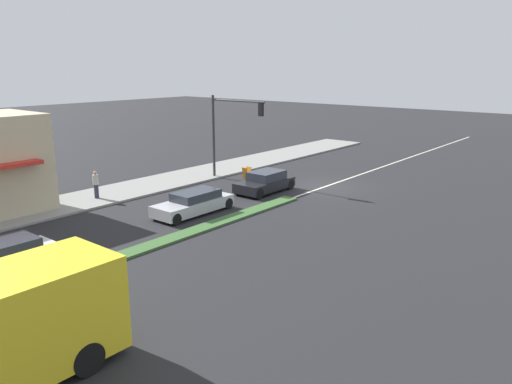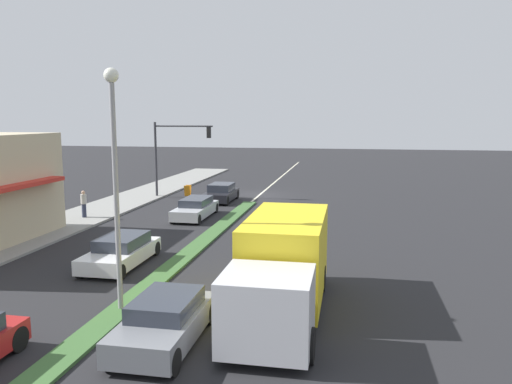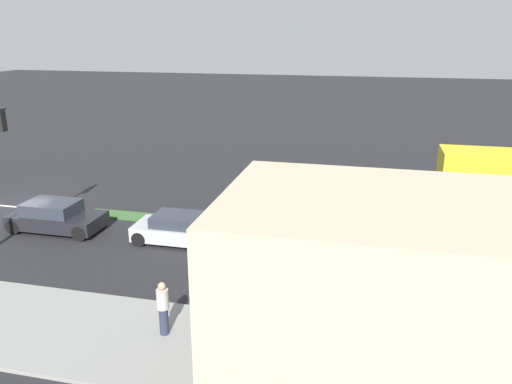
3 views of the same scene
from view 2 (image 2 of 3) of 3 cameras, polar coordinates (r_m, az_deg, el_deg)
The scene contains 12 objects.
ground_plane at distance 22.39m, azimuth -7.87°, elevation -7.20°, with size 160.00×160.00×0.00m, color #232326.
median_strip at distance 14.64m, azimuth -19.58°, elevation -16.07°, with size 0.90×46.00×0.10m, color #3D6633.
lane_marking_center at distance 39.50m, azimuth 0.44°, elevation -0.30°, with size 0.16×60.00×0.01m, color beige.
traffic_signal_main at distance 38.12m, azimuth -9.42°, elevation 5.16°, with size 4.59×0.34×5.60m.
street_lamp at distance 15.60m, azimuth -15.85°, elevation 3.61°, with size 0.44×0.44×7.37m.
pedestrian at distance 31.53m, azimuth -19.09°, elevation -1.23°, with size 0.34×0.34×1.61m.
warning_aframe_sign at distance 39.17m, azimuth -7.81°, elevation 0.17°, with size 0.45×0.53×0.84m.
delivery_truck at distance 15.60m, azimuth 3.07°, elevation -8.48°, with size 2.44×7.50×2.87m.
sedan_dark at distance 36.32m, azimuth -4.02°, elevation -0.11°, with size 1.87×4.01×1.29m.
van_white at distance 21.36m, azimuth -15.17°, elevation -6.56°, with size 1.84×4.30×1.21m.
suv_grey at distance 13.98m, azimuth -10.40°, elevation -14.34°, with size 1.81×3.94×1.27m.
sedan_silver at distance 30.53m, azimuth -6.93°, elevation -1.86°, with size 1.73×4.59×1.20m.
Camera 2 is at (-6.96, 38.42, 6.00)m, focal length 35.00 mm.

